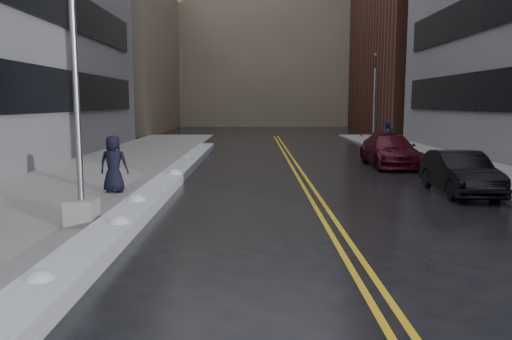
{
  "coord_description": "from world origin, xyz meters",
  "views": [
    {
      "loc": [
        0.64,
        -9.11,
        2.92
      ],
      "look_at": [
        0.67,
        2.93,
        1.3
      ],
      "focal_mm": 35.0,
      "sensor_mm": 36.0,
      "label": 1
    }
  ],
  "objects_px": {
    "traffic_signal": "(374,96)",
    "car_black": "(460,173)",
    "car_maroon": "(390,150)",
    "pedestrian_east": "(387,136)",
    "fire_hydrant": "(471,165)",
    "pedestrian_c": "(114,164)",
    "lamppost": "(78,121)"
  },
  "relations": [
    {
      "from": "lamppost",
      "to": "pedestrian_east",
      "type": "height_order",
      "value": "lamppost"
    },
    {
      "from": "pedestrian_c",
      "to": "pedestrian_east",
      "type": "xyz_separation_m",
      "value": [
        11.96,
        13.1,
        -0.01
      ]
    },
    {
      "from": "lamppost",
      "to": "fire_hydrant",
      "type": "relative_size",
      "value": 10.45
    },
    {
      "from": "pedestrian_east",
      "to": "car_maroon",
      "type": "height_order",
      "value": "pedestrian_east"
    },
    {
      "from": "traffic_signal",
      "to": "car_black",
      "type": "xyz_separation_m",
      "value": [
        -1.24,
        -17.19,
        -2.71
      ]
    },
    {
      "from": "fire_hydrant",
      "to": "pedestrian_c",
      "type": "relative_size",
      "value": 0.41
    },
    {
      "from": "pedestrian_c",
      "to": "car_maroon",
      "type": "relative_size",
      "value": 0.35
    },
    {
      "from": "lamppost",
      "to": "car_maroon",
      "type": "relative_size",
      "value": 1.51
    },
    {
      "from": "lamppost",
      "to": "fire_hydrant",
      "type": "distance_m",
      "value": 14.81
    },
    {
      "from": "pedestrian_east",
      "to": "car_black",
      "type": "bearing_deg",
      "value": 61.73
    },
    {
      "from": "fire_hydrant",
      "to": "pedestrian_east",
      "type": "relative_size",
      "value": 0.41
    },
    {
      "from": "pedestrian_east",
      "to": "car_maroon",
      "type": "xyz_separation_m",
      "value": [
        -1.27,
        -5.38,
        -0.3
      ]
    },
    {
      "from": "lamppost",
      "to": "car_maroon",
      "type": "xyz_separation_m",
      "value": [
        10.23,
        12.01,
        -1.8
      ]
    },
    {
      "from": "lamppost",
      "to": "fire_hydrant",
      "type": "bearing_deg",
      "value": 33.04
    },
    {
      "from": "pedestrian_east",
      "to": "fire_hydrant",
      "type": "bearing_deg",
      "value": 70.87
    },
    {
      "from": "car_black",
      "to": "traffic_signal",
      "type": "bearing_deg",
      "value": 87.84
    },
    {
      "from": "fire_hydrant",
      "to": "car_maroon",
      "type": "bearing_deg",
      "value": 117.25
    },
    {
      "from": "traffic_signal",
      "to": "pedestrian_east",
      "type": "xyz_separation_m",
      "value": [
        -0.3,
        -4.6,
        -2.36
      ]
    },
    {
      "from": "pedestrian_east",
      "to": "car_maroon",
      "type": "bearing_deg",
      "value": 52.75
    },
    {
      "from": "traffic_signal",
      "to": "pedestrian_c",
      "type": "xyz_separation_m",
      "value": [
        -12.26,
        -17.71,
        -2.36
      ]
    },
    {
      "from": "pedestrian_c",
      "to": "car_maroon",
      "type": "height_order",
      "value": "pedestrian_c"
    },
    {
      "from": "pedestrian_c",
      "to": "car_black",
      "type": "distance_m",
      "value": 11.04
    },
    {
      "from": "pedestrian_c",
      "to": "car_maroon",
      "type": "distance_m",
      "value": 13.19
    },
    {
      "from": "pedestrian_east",
      "to": "car_black",
      "type": "height_order",
      "value": "pedestrian_east"
    },
    {
      "from": "car_black",
      "to": "fire_hydrant",
      "type": "bearing_deg",
      "value": 63.37
    },
    {
      "from": "traffic_signal",
      "to": "pedestrian_c",
      "type": "distance_m",
      "value": 21.67
    },
    {
      "from": "pedestrian_c",
      "to": "traffic_signal",
      "type": "bearing_deg",
      "value": -124.17
    },
    {
      "from": "lamppost",
      "to": "car_maroon",
      "type": "bearing_deg",
      "value": 49.58
    },
    {
      "from": "traffic_signal",
      "to": "car_maroon",
      "type": "bearing_deg",
      "value": -98.92
    },
    {
      "from": "traffic_signal",
      "to": "pedestrian_east",
      "type": "relative_size",
      "value": 3.38
    },
    {
      "from": "lamppost",
      "to": "car_black",
      "type": "height_order",
      "value": "lamppost"
    },
    {
      "from": "fire_hydrant",
      "to": "pedestrian_east",
      "type": "height_order",
      "value": "pedestrian_east"
    }
  ]
}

